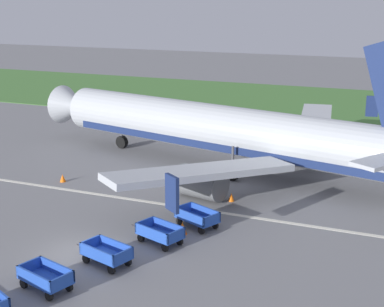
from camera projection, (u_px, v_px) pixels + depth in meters
ground_plane at (79, 253)px, 30.22m from camera, size 220.00×220.00×0.00m
grass_strip at (292, 103)px, 73.21m from camera, size 220.00×28.00×0.06m
apron_stripe at (151, 202)px, 37.74m from camera, size 120.00×0.36×0.01m
airplane at (232, 132)px, 44.00m from camera, size 37.33×30.21×11.34m
baggage_cart_second_in_row at (45, 277)px, 26.36m from camera, size 3.62×2.03×1.07m
baggage_cart_third_in_row at (106, 253)px, 28.84m from camera, size 3.61×2.06×1.07m
baggage_cart_fourth_in_row at (160, 233)px, 31.32m from camera, size 3.60×2.15×1.07m
baggage_cart_far_end at (197, 217)px, 33.58m from camera, size 3.54×2.30×1.07m
traffic_cone_near_plane at (63, 178)px, 41.87m from camera, size 0.43×0.43×0.57m
traffic_cone_mid_apron at (182, 228)px, 32.59m from camera, size 0.55×0.55×0.72m
traffic_cone_by_carts at (231, 197)px, 37.91m from camera, size 0.42×0.42×0.55m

